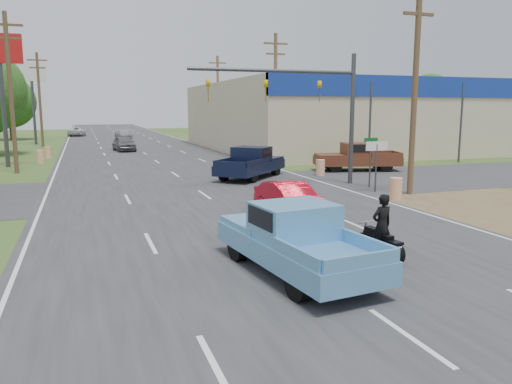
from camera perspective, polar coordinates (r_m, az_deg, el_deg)
name	(u,v)px	position (r m, az deg, el deg)	size (l,w,h in m)	color
ground	(408,337)	(9.85, 16.99, -15.59)	(200.00, 200.00, 0.00)	#314E1F
main_road	(145,153)	(47.62, -12.61, 4.34)	(15.00, 180.00, 0.02)	#2D2D30
cross_road	(196,189)	(26.03, -6.93, 0.38)	(120.00, 10.00, 0.02)	#2D2D30
dirt_verge	(480,203)	(24.08, 24.23, -1.15)	(8.00, 18.00, 0.01)	brown
big_box_store	(432,116)	(60.12, 19.52, 8.21)	(50.00, 28.10, 6.60)	#B7A88C
utility_pole_1	(415,83)	(25.08, 17.73, 11.83)	(2.00, 0.28, 10.00)	#4C3823
utility_pole_2	(275,93)	(40.96, 2.23, 11.19)	(2.00, 0.28, 10.00)	#4C3823
utility_pole_3	(218,98)	(58.09, -4.37, 10.68)	(2.00, 0.28, 10.00)	#4C3823
utility_pole_5	(10,89)	(35.39, -26.26, 10.51)	(2.00, 0.28, 10.00)	#4C3823
utility_pole_6	(40,97)	(59.28, -23.49, 9.91)	(2.00, 0.28, 10.00)	#4C3823
tree_2	(9,102)	(73.66, -26.39, 9.19)	(6.72, 6.72, 8.32)	#422D19
tree_3	(429,97)	(98.00, 19.21, 10.21)	(8.40, 8.40, 10.40)	#422D19
tree_5	(256,100)	(108.11, -0.05, 10.45)	(7.98, 7.98, 9.88)	#422D19
barrel_0	(396,189)	(23.64, 15.68, 0.37)	(0.56, 0.56, 1.00)	orange
barrel_1	(320,168)	(31.10, 7.35, 2.77)	(0.56, 0.56, 1.00)	orange
barrel_2	(40,157)	(41.40, -23.42, 3.73)	(0.56, 0.56, 1.00)	orange
barrel_3	(48,152)	(45.36, -22.69, 4.21)	(0.56, 0.56, 1.00)	orange
pole_sign_left_near	(0,64)	(39.58, -27.24, 12.92)	(3.00, 0.35, 9.20)	#3F3F44
pole_sign_left_far	(32,81)	(63.41, -24.26, 11.46)	(3.00, 0.35, 9.20)	#3F3F44
lane_sign	(376,154)	(25.23, 13.61, 4.22)	(1.20, 0.08, 2.52)	#3F3F44
street_name_sign	(370,157)	(26.84, 12.94, 3.92)	(0.80, 0.08, 2.61)	#3F3F44
signal_mast	(307,95)	(26.63, 5.91, 10.95)	(9.12, 0.40, 7.00)	#3F3F44
red_convertible	(290,200)	(19.20, 3.94, -0.89)	(1.38, 3.95, 1.30)	#AA0718
motorcycle	(382,245)	(14.17, 14.19, -5.87)	(0.61, 1.88, 0.95)	black
rider	(382,229)	(14.09, 14.18, -4.10)	(0.63, 0.41, 1.73)	black
blue_pickup	(293,238)	(12.65, 4.30, -5.21)	(2.69, 5.58, 1.78)	black
navy_pickup	(252,162)	(29.84, -0.49, 3.42)	(5.47, 5.57, 1.87)	black
brown_pickup	(355,157)	(33.98, 11.27, 3.97)	(5.97, 3.52, 1.86)	black
distant_car_grey	(124,144)	(50.57, -14.86, 5.36)	(1.72, 4.28, 1.46)	#5A5A5F
distant_car_silver	(124,134)	(72.81, -14.89, 6.45)	(1.76, 4.33, 1.26)	#AEAFB3
distant_car_white	(77,131)	(80.65, -19.78, 6.53)	(2.32, 5.02, 1.40)	silver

